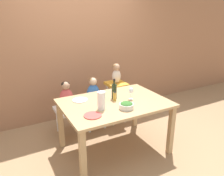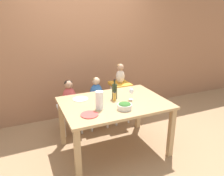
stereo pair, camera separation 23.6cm
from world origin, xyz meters
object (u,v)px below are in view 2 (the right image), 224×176
Objects in this scene: wine_glass_near at (131,91)px; person_child_center at (96,91)px; paper_towel_roll at (99,100)px; salad_bowl_large at (125,106)px; chair_far_center at (97,106)px; chair_far_left at (70,111)px; person_child_left at (69,95)px; wine_bottle at (115,91)px; dinner_plate_front_left at (89,115)px; dinner_plate_back_left at (80,99)px; chair_right_highchair at (120,92)px; person_baby_right at (120,73)px.

person_child_center is at bearing 106.95° from wine_glass_near.
salad_bowl_large is at bearing -25.46° from paper_towel_roll.
paper_towel_roll is 1.36× the size of wine_glass_near.
paper_towel_roll is (-0.28, -0.91, 0.51)m from chair_far_center.
person_child_left reaches higher than chair_far_left.
person_child_center reaches higher than chair_far_left.
wine_bottle is 0.63m from dinner_plate_front_left.
dinner_plate_back_left is (-0.46, 0.16, -0.11)m from wine_bottle.
chair_right_highchair is (0.45, 0.00, 0.21)m from chair_far_center.
dinner_plate_front_left is (-0.70, -0.24, -0.12)m from wine_glass_near.
person_baby_right is 1.59× the size of dinner_plate_back_left.
chair_far_left is 2.59× the size of wine_glass_near.
paper_towel_roll is at bearing -128.88° from person_baby_right.
chair_right_highchair is 1.21m from paper_towel_roll.
salad_bowl_large is at bearing -51.94° from dinner_plate_back_left.
dinner_plate_front_left is at bearing -145.24° from paper_towel_roll.
dinner_plate_back_left is (0.05, -0.50, 0.10)m from person_child_left.
dinner_plate_back_left is at bearing -84.10° from chair_far_left.
person_child_center is 1.13m from dinner_plate_front_left.
person_baby_right is at bearing 0.05° from person_child_center.
chair_far_center is 1.56× the size of wine_bottle.
wine_bottle reaches higher than dinner_plate_back_left.
chair_right_highchair is at bearing 58.19° from wine_bottle.
dinner_plate_front_left reaches higher than chair_right_highchair.
person_child_center is (0.47, 0.00, 0.00)m from person_child_left.
chair_far_center is 0.55m from person_child_left.
chair_far_center is 1.30× the size of person_baby_right.
wine_bottle reaches higher than salad_bowl_large.
wine_bottle reaches higher than person_child_center.
chair_far_center is at bearing 66.10° from dinner_plate_front_left.
person_baby_right reaches higher than chair_far_left.
chair_far_left is at bearing -90.00° from person_child_left.
chair_far_left is 0.98m from wine_bottle.
salad_bowl_large is at bearing -112.89° from chair_right_highchair.
person_baby_right is 1.84× the size of salad_bowl_large.
dinner_plate_front_left is at bearing -94.19° from dinner_plate_back_left.
chair_right_highchair is 4.32× the size of wine_glass_near.
chair_right_highchair reaches higher than chair_far_left.
chair_far_left is at bearing -179.92° from person_child_center.
chair_right_highchair is 1.63× the size of person_child_center.
paper_towel_roll is 1.26× the size of salad_bowl_large.
chair_right_highchair is 4.01× the size of salad_bowl_large.
person_child_center is at bearing -179.95° from person_baby_right.
salad_bowl_large is (0.48, -1.05, 0.43)m from chair_far_left.
chair_far_left and chair_far_center have the same top height.
chair_far_left is at bearing 180.00° from chair_far_center.
person_child_left is 1.09m from wine_glass_near.
person_child_left is at bearing 101.81° from paper_towel_roll.
chair_far_left is 0.47m from chair_far_center.
person_baby_right is at bearing 75.19° from wine_glass_near.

